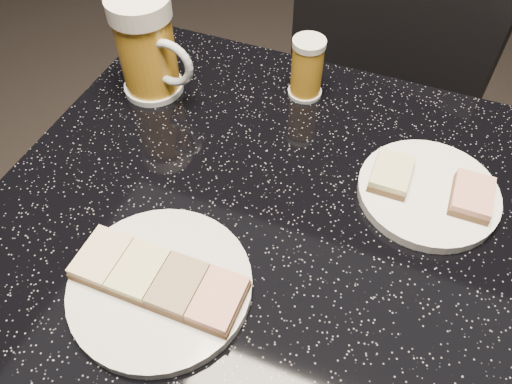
% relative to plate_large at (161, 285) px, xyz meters
% --- Properties ---
extents(plate_large, '(0.21, 0.21, 0.01)m').
position_rel_plate_large_xyz_m(plate_large, '(0.00, 0.00, 0.00)').
color(plate_large, silver).
rests_on(plate_large, table).
extents(plate_small, '(0.19, 0.19, 0.01)m').
position_rel_plate_large_xyz_m(plate_small, '(0.26, 0.25, 0.00)').
color(plate_small, white).
rests_on(plate_small, table).
extents(table, '(0.70, 0.70, 0.75)m').
position_rel_plate_large_xyz_m(table, '(0.06, 0.14, -0.25)').
color(table, black).
rests_on(table, floor).
extents(beer_mug, '(0.13, 0.09, 0.16)m').
position_rel_plate_large_xyz_m(beer_mug, '(-0.18, 0.31, 0.07)').
color(beer_mug, white).
rests_on(beer_mug, table).
extents(beer_tumbler, '(0.05, 0.05, 0.10)m').
position_rel_plate_large_xyz_m(beer_tumbler, '(0.04, 0.40, 0.04)').
color(beer_tumbler, silver).
rests_on(beer_tumbler, table).
extents(chair, '(0.54, 0.54, 0.88)m').
position_rel_plate_large_xyz_m(chair, '(0.09, 0.55, -0.26)').
color(chair, black).
rests_on(chair, floor).
extents(canapes_on_plate_large, '(0.20, 0.07, 0.02)m').
position_rel_plate_large_xyz_m(canapes_on_plate_large, '(-0.00, 0.00, 0.02)').
color(canapes_on_plate_large, '#4C3521').
rests_on(canapes_on_plate_large, plate_large).
extents(canapes_on_plate_small, '(0.15, 0.07, 0.02)m').
position_rel_plate_large_xyz_m(canapes_on_plate_small, '(0.26, 0.25, 0.02)').
color(canapes_on_plate_small, '#4C3521').
rests_on(canapes_on_plate_small, plate_small).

